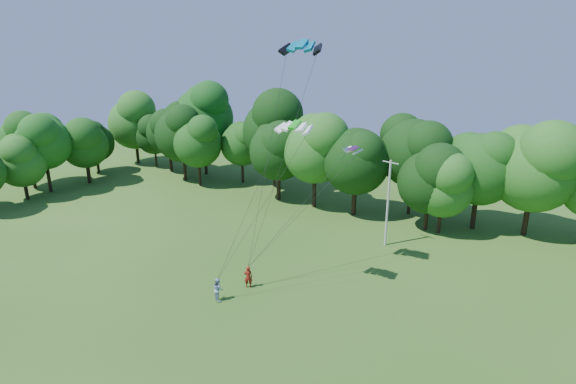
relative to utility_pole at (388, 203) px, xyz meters
The scene contains 9 objects.
utility_pole is the anchor object (origin of this frame).
kite_flyer_left 16.22m from the utility_pole, 115.36° to the right, with size 0.70×0.46×1.92m, color maroon.
kite_flyer_right 19.13m from the utility_pole, 113.88° to the right, with size 0.93×0.72×1.91m, color #94B1CD.
kite_teal 18.63m from the utility_pole, 111.21° to the right, with size 3.30×1.80×0.79m.
kite_green 16.21m from the utility_pole, 103.62° to the right, with size 2.77×1.34×0.59m.
kite_pink 8.88m from the utility_pole, 103.30° to the right, with size 1.88×1.42×0.33m.
tree_back_west 36.48m from the utility_pole, 161.45° to the left, with size 10.33×10.33×15.02m.
tree_back_center 7.16m from the utility_pole, 69.70° to the left, with size 7.57×7.57×11.00m.
tree_flank_west 47.14m from the utility_pole, behind, with size 8.07×8.07×11.73m.
Camera 1 is at (18.02, -14.14, 19.02)m, focal length 28.00 mm.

